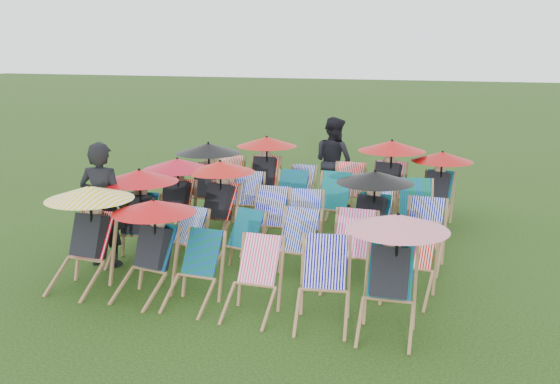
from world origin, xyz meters
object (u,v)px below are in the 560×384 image
(deckchair_5, at_px, (391,272))
(person_rear, at_px, (334,162))
(deckchair_0, at_px, (84,235))
(deckchair_29, at_px, (437,186))
(person_left, at_px, (102,205))

(deckchair_5, distance_m, person_rear, 5.69)
(deckchair_0, xyz_separation_m, person_rear, (2.07, 5.26, 0.17))
(deckchair_5, xyz_separation_m, deckchair_29, (0.11, 4.68, -0.03))
(deckchair_5, bearing_deg, deckchair_0, 175.76)
(deckchair_29, xyz_separation_m, person_left, (-4.39, -3.80, 0.23))
(deckchair_29, bearing_deg, person_rear, 169.95)
(deckchair_29, xyz_separation_m, person_rear, (-2.07, 0.66, 0.21))
(deckchair_29, relative_size, person_rear, 0.73)
(deckchair_0, relative_size, person_rear, 0.76)
(deckchair_29, height_order, person_left, person_left)
(deckchair_0, bearing_deg, person_rear, 71.17)
(deckchair_0, height_order, deckchair_5, deckchair_0)
(deckchair_0, xyz_separation_m, deckchair_29, (4.13, 4.61, -0.04))
(deckchair_5, height_order, deckchair_29, deckchair_5)
(deckchair_5, distance_m, person_left, 4.38)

